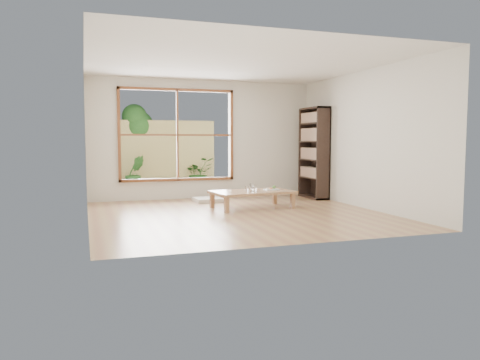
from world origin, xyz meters
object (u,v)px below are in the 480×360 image
object	(u,v)px
low_table	(252,193)
food_tray	(272,189)
garden_bench	(163,182)
bookshelf	(314,153)

from	to	relation	value
low_table	food_tray	xyz separation A→B (m)	(0.42, 0.04, 0.06)
low_table	food_tray	world-z (taller)	food_tray
low_table	garden_bench	size ratio (longest dim) A/B	1.32
bookshelf	food_tray	xyz separation A→B (m)	(-1.42, -1.02, -0.65)
low_table	bookshelf	size ratio (longest dim) A/B	0.80
bookshelf	food_tray	size ratio (longest dim) A/B	7.40
bookshelf	garden_bench	world-z (taller)	bookshelf
food_tray	low_table	bearing A→B (deg)	-175.42
garden_bench	low_table	bearing A→B (deg)	-50.66
low_table	garden_bench	xyz separation A→B (m)	(-1.29, 2.51, 0.04)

